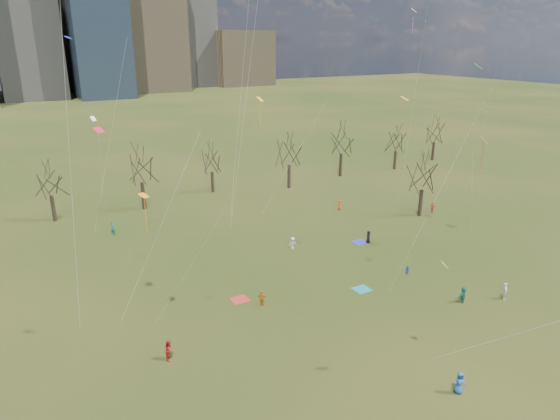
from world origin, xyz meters
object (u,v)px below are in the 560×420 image
blanket_crimson (240,300)px  blanket_navy (360,242)px  person_0 (459,383)px  person_2 (169,350)px  blanket_teal (362,289)px  person_4 (262,298)px  person_1 (505,291)px

blanket_crimson → blanket_navy: bearing=16.9°
person_0 → person_2: bearing=164.8°
blanket_teal → person_2: size_ratio=0.96×
blanket_navy → person_0: bearing=-113.8°
blanket_navy → person_4: 19.22m
blanket_crimson → person_0: (7.71, -19.57, 0.82)m
person_0 → blanket_navy: bearing=91.1°
blanket_navy → person_0: (-11.15, -25.32, 0.82)m
person_4 → blanket_crimson: bearing=-26.6°
person_0 → person_2: 21.44m
blanket_teal → person_2: 20.21m
blanket_navy → person_2: size_ratio=0.96×
person_1 → person_4: person_1 is taller
blanket_crimson → person_1: person_1 is taller
person_0 → person_4: person_0 is taller
blanket_crimson → person_0: 21.05m
person_1 → person_2: (-30.78, 6.52, -0.00)m
blanket_teal → blanket_navy: (7.44, 9.82, 0.00)m
blanket_teal → person_0: (-3.72, -15.49, 0.82)m
blanket_teal → person_2: person_2 is taller
blanket_navy → person_0: size_ratio=0.95×
person_1 → person_4: (-20.77, 10.23, -0.06)m
person_0 → person_4: (-6.40, 17.52, -0.06)m
person_0 → person_1: (14.37, 7.29, 0.00)m
blanket_teal → person_4: bearing=168.7°
blanket_crimson → blanket_teal: bearing=-19.6°
blanket_teal → blanket_crimson: size_ratio=1.00×
blanket_crimson → person_1: 25.28m
blanket_navy → person_1: (3.22, -18.03, 0.83)m
blanket_teal → blanket_navy: 12.32m
person_4 → person_2: bearing=51.2°
blanket_navy → blanket_crimson: bearing=-163.1°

